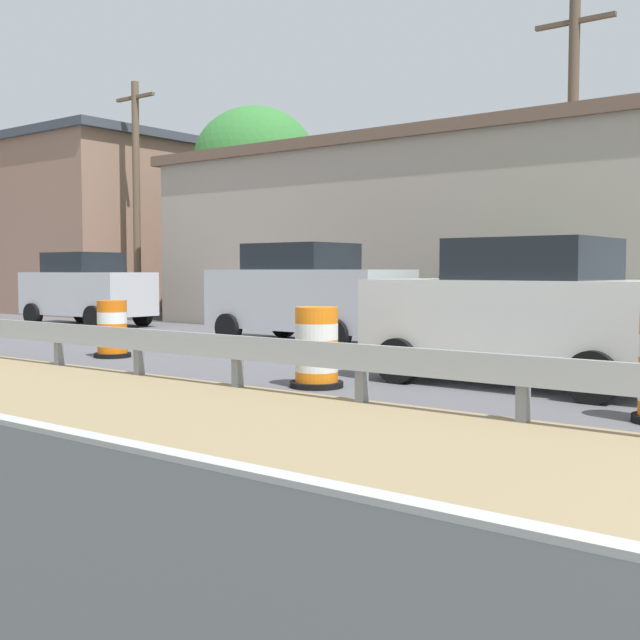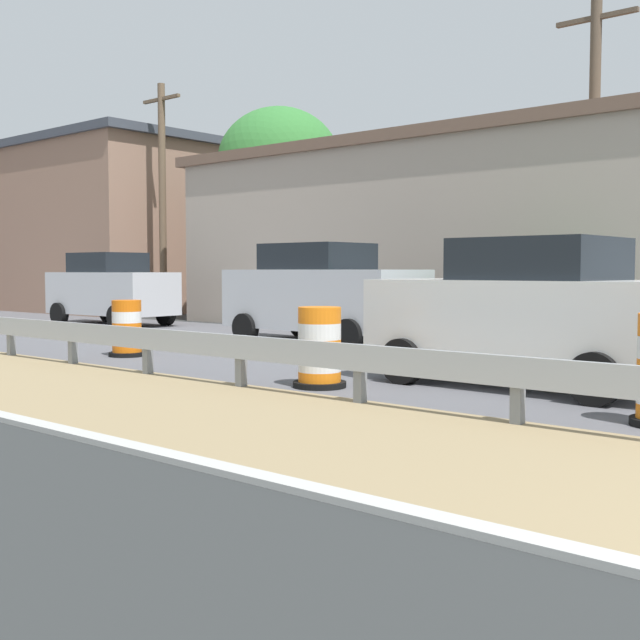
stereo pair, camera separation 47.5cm
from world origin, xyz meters
name	(u,v)px [view 2 (the right image)]	position (x,y,z in m)	size (l,w,h in m)	color
traffic_barrel_close	(320,351)	(2.67, 8.21, 0.49)	(0.73, 0.73, 1.09)	orange
traffic_barrel_mid	(127,331)	(3.33, 13.44, 0.47)	(0.66, 0.66, 1.03)	orange
car_trailing_near_lane	(111,289)	(8.11, 20.78, 1.04)	(2.04, 4.12, 2.08)	silver
car_lead_far_lane	(529,313)	(4.61, 6.11, 1.01)	(2.21, 4.20, 2.01)	silver
car_mid_far_lane	(322,294)	(7.64, 12.39, 1.08)	(2.10, 4.51, 2.16)	silver
roadside_shop_near	(458,236)	(14.23, 12.98, 2.54)	(7.16, 15.95, 5.07)	#AD9E8E
roadside_shop_far	(97,229)	(13.68, 29.67, 3.28)	(7.48, 12.52, 6.53)	#93705B
utility_pole_near	(593,163)	(11.90, 8.19, 3.93)	(0.24, 1.80, 7.56)	brown
utility_pole_mid	(162,197)	(11.46, 22.62, 4.01)	(0.24, 1.80, 7.71)	brown
bush_roadside	(517,296)	(8.85, 8.44, 1.07)	(2.60, 2.60, 2.15)	#1E4C23
tree_roadside	(279,164)	(13.37, 19.09, 4.98)	(3.95, 3.95, 6.79)	#4C3D2D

